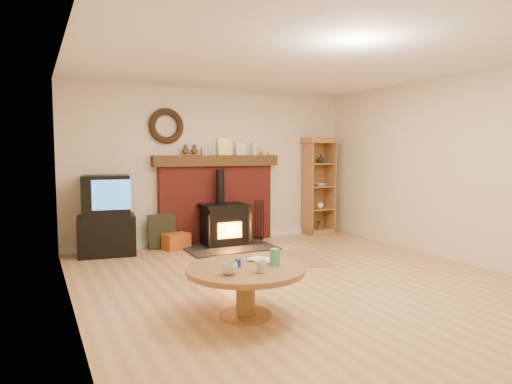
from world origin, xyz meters
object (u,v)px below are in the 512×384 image
wood_stove (225,226)px  tv_unit (106,217)px  curio_cabinet (318,186)px  coffee_table (246,277)px

wood_stove → tv_unit: bearing=173.8°
curio_cabinet → coffee_table: 4.56m
wood_stove → coffee_table: 3.24m
wood_stove → tv_unit: wood_stove is taller
tv_unit → coffee_table: tv_unit is taller
wood_stove → coffee_table: wood_stove is taller
tv_unit → coffee_table: size_ratio=1.08×
curio_cabinet → coffee_table: bearing=-132.4°
curio_cabinet → coffee_table: curio_cabinet is taller
tv_unit → coffee_table: bearing=-76.7°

